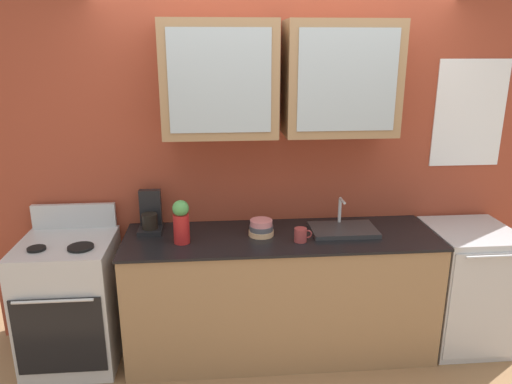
% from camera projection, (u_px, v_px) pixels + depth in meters
% --- Properties ---
extents(ground_plane, '(10.00, 10.00, 0.00)m').
position_uv_depth(ground_plane, '(279.00, 347.00, 3.65)').
color(ground_plane, '#936B47').
extents(back_wall_unit, '(4.27, 0.48, 2.72)m').
position_uv_depth(back_wall_unit, '(277.00, 141.00, 3.51)').
color(back_wall_unit, '#993D28').
rests_on(back_wall_unit, ground_plane).
extents(counter, '(2.20, 0.67, 0.91)m').
position_uv_depth(counter, '(280.00, 293.00, 3.51)').
color(counter, '#93704C').
rests_on(counter, ground_plane).
extents(stove_range, '(0.63, 0.65, 1.09)m').
position_uv_depth(stove_range, '(71.00, 301.00, 3.39)').
color(stove_range, silver).
rests_on(stove_range, ground_plane).
extents(sink_faucet, '(0.47, 0.31, 0.22)m').
position_uv_depth(sink_faucet, '(343.00, 229.00, 3.45)').
color(sink_faucet, '#2D2D30').
rests_on(sink_faucet, counter).
extents(bowl_stack, '(0.18, 0.18, 0.11)m').
position_uv_depth(bowl_stack, '(261.00, 228.00, 3.37)').
color(bowl_stack, '#E0AD7F').
rests_on(bowl_stack, counter).
extents(vase, '(0.11, 0.11, 0.30)m').
position_uv_depth(vase, '(181.00, 221.00, 3.22)').
color(vase, '#B21E1E').
rests_on(vase, counter).
extents(cup_near_sink, '(0.12, 0.09, 0.10)m').
position_uv_depth(cup_near_sink, '(301.00, 235.00, 3.27)').
color(cup_near_sink, '#993838').
rests_on(cup_near_sink, counter).
extents(dishwasher, '(0.58, 0.66, 0.91)m').
position_uv_depth(dishwasher, '(465.00, 286.00, 3.62)').
color(dishwasher, silver).
rests_on(dishwasher, ground_plane).
extents(coffee_maker, '(0.17, 0.20, 0.29)m').
position_uv_depth(coffee_maker, '(150.00, 216.00, 3.46)').
color(coffee_maker, black).
rests_on(coffee_maker, counter).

